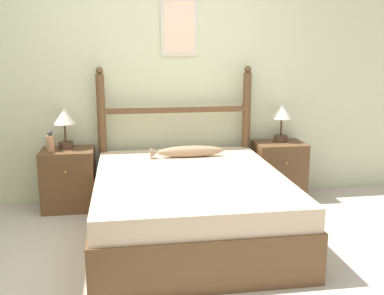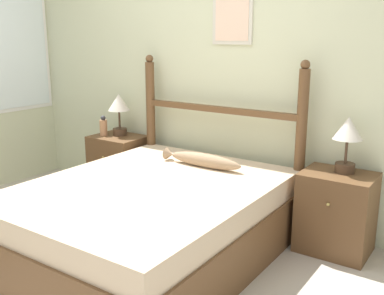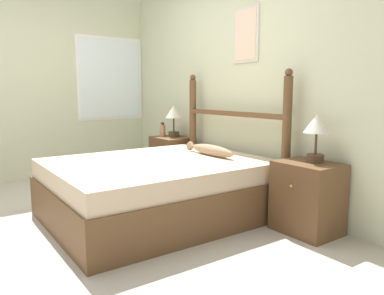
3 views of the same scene
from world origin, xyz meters
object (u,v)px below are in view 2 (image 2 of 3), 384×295
bed (150,221)px  table_lamp_left (119,107)px  nightstand_left (119,166)px  fish_pillow (202,160)px  nightstand_right (336,213)px  table_lamp_right (348,135)px  bottle (103,127)px

bed → table_lamp_left: size_ratio=4.77×
table_lamp_left → nightstand_left: bearing=-74.6°
nightstand_left → fish_pillow: 1.21m
nightstand_left → nightstand_right: (2.15, 0.00, 0.00)m
nightstand_right → table_lamp_left: size_ratio=1.47×
table_lamp_right → bottle: bearing=-177.7°
bed → table_lamp_left: table_lamp_left is taller
bed → fish_pillow: 0.67m
bed → fish_pillow: bearing=83.1°
nightstand_right → table_lamp_right: size_ratio=1.47×
bed → nightstand_right: nightstand_right is taller
table_lamp_right → fish_pillow: bearing=-163.8°
nightstand_left → table_lamp_left: (-0.01, 0.04, 0.58)m
bed → fish_pillow: size_ratio=2.75×
nightstand_right → table_lamp_left: (-2.17, 0.04, 0.58)m
table_lamp_left → table_lamp_right: same height
bottle → fish_pillow: 1.31m
nightstand_right → bottle: 2.33m
table_lamp_left → table_lamp_right: 2.19m
nightstand_right → table_lamp_left: bearing=178.8°
nightstand_right → table_lamp_right: 0.58m
bed → table_lamp_left: (-1.09, 0.87, 0.61)m
table_lamp_right → fish_pillow: table_lamp_right is taller
table_lamp_left → bottle: table_lamp_left is taller
bed → nightstand_left: size_ratio=3.24×
bed → table_lamp_right: 1.53m
bed → table_lamp_right: bearing=38.4°
table_lamp_left → bed: bearing=-38.7°
nightstand_right → fish_pillow: bearing=-165.9°
fish_pillow → table_lamp_left: bearing=165.6°
nightstand_right → bottle: bearing=-178.8°
table_lamp_right → table_lamp_left: bearing=-180.0°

